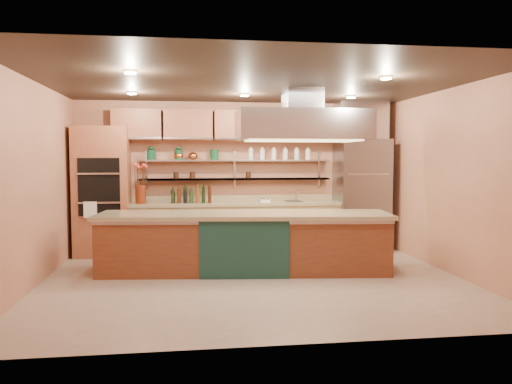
{
  "coord_description": "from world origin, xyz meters",
  "views": [
    {
      "loc": [
        -0.93,
        -6.99,
        1.76
      ],
      "look_at": [
        0.16,
        1.0,
        1.2
      ],
      "focal_mm": 35.0,
      "sensor_mm": 36.0,
      "label": 1
    }
  ],
  "objects": [
    {
      "name": "bar_faucet",
      "position": [
        1.1,
        2.25,
        1.03
      ],
      "size": [
        0.03,
        0.03,
        0.2
      ],
      "primitive_type": "cylinder",
      "rotation": [
        0.0,
        0.0,
        0.14
      ],
      "color": "silver",
      "rests_on": "back_counter"
    },
    {
      "name": "wall_right",
      "position": [
        3.0,
        0.0,
        1.4
      ],
      "size": [
        0.04,
        5.0,
        2.8
      ],
      "primitive_type": "cube",
      "color": "#B37354",
      "rests_on": "floor"
    },
    {
      "name": "island",
      "position": [
        -0.08,
        0.55,
        0.45
      ],
      "size": [
        4.43,
        1.41,
        0.91
      ],
      "primitive_type": "cube",
      "rotation": [
        0.0,
        0.0,
        -0.11
      ],
      "color": "brown",
      "rests_on": "floor"
    },
    {
      "name": "refrigerator",
      "position": [
        2.35,
        2.14,
        1.05
      ],
      "size": [
        0.95,
        0.72,
        2.1
      ],
      "primitive_type": "cube",
      "color": "gray",
      "rests_on": "floor"
    },
    {
      "name": "back_counter",
      "position": [
        -0.05,
        2.2,
        0.47
      ],
      "size": [
        3.84,
        0.64,
        0.93
      ],
      "primitive_type": "cube",
      "color": "tan",
      "rests_on": "floor"
    },
    {
      "name": "ceiling_downlights",
      "position": [
        0.0,
        0.2,
        2.77
      ],
      "size": [
        4.0,
        2.8,
        0.02
      ],
      "primitive_type": "cube",
      "color": "#FFE5A5",
      "rests_on": "ceiling"
    },
    {
      "name": "wall_left",
      "position": [
        -3.0,
        0.0,
        1.4
      ],
      "size": [
        0.04,
        5.0,
        2.8
      ],
      "primitive_type": "cube",
      "color": "#B37354",
      "rests_on": "floor"
    },
    {
      "name": "flower_vase",
      "position": [
        -1.78,
        2.15,
        1.1
      ],
      "size": [
        0.24,
        0.24,
        0.33
      ],
      "primitive_type": "cylinder",
      "rotation": [
        0.0,
        0.0,
        0.31
      ],
      "color": "#5C200D",
      "rests_on": "back_counter"
    },
    {
      "name": "upper_cabinets",
      "position": [
        0.0,
        2.32,
        2.35
      ],
      "size": [
        4.6,
        0.36,
        0.55
      ],
      "primitive_type": "cube",
      "color": "#9D5539",
      "rests_on": "wall_back"
    },
    {
      "name": "wall_front",
      "position": [
        0.0,
        -2.5,
        1.4
      ],
      "size": [
        6.0,
        0.04,
        2.8
      ],
      "primitive_type": "cube",
      "color": "#B37354",
      "rests_on": "floor"
    },
    {
      "name": "wall_back",
      "position": [
        0.0,
        2.5,
        1.4
      ],
      "size": [
        6.0,
        0.04,
        2.8
      ],
      "primitive_type": "cube",
      "color": "#B37354",
      "rests_on": "floor"
    },
    {
      "name": "floor",
      "position": [
        0.0,
        0.0,
        -0.01
      ],
      "size": [
        6.0,
        5.0,
        0.02
      ],
      "primitive_type": "cube",
      "color": "tan",
      "rests_on": "ground"
    },
    {
      "name": "copper_kettle",
      "position": [
        -0.84,
        2.37,
        1.78
      ],
      "size": [
        0.21,
        0.21,
        0.14
      ],
      "primitive_type": "ellipsoid",
      "rotation": [
        0.0,
        0.0,
        -0.21
      ],
      "color": "#C66C2D",
      "rests_on": "wall_shelf_upper"
    },
    {
      "name": "oil_bottle_cluster",
      "position": [
        -0.87,
        2.15,
        1.06
      ],
      "size": [
        0.79,
        0.24,
        0.25
      ],
      "primitive_type": "cube",
      "rotation": [
        0.0,
        0.0,
        -0.02
      ],
      "color": "black",
      "rests_on": "back_counter"
    },
    {
      "name": "oven_stack",
      "position": [
        -2.45,
        2.18,
        1.15
      ],
      "size": [
        0.95,
        0.64,
        2.3
      ],
      "primitive_type": "cube",
      "color": "#9D5539",
      "rests_on": "floor"
    },
    {
      "name": "range_hood",
      "position": [
        0.82,
        0.55,
        2.25
      ],
      "size": [
        2.0,
        1.0,
        0.45
      ],
      "primitive_type": "cube",
      "color": "#AEAFB5",
      "rests_on": "ceiling"
    },
    {
      "name": "ceiling",
      "position": [
        0.0,
        0.0,
        2.8
      ],
      "size": [
        6.0,
        5.0,
        0.02
      ],
      "primitive_type": "cube",
      "color": "black",
      "rests_on": "wall_back"
    },
    {
      "name": "green_canister",
      "position": [
        -0.44,
        2.37,
        1.81
      ],
      "size": [
        0.21,
        0.21,
        0.19
      ],
      "primitive_type": "cylinder",
      "rotation": [
        0.0,
        0.0,
        0.43
      ],
      "color": "#0D3F23",
      "rests_on": "wall_shelf_upper"
    },
    {
      "name": "wall_shelf_upper",
      "position": [
        -0.05,
        2.37,
        1.7
      ],
      "size": [
        3.6,
        0.26,
        0.03
      ],
      "primitive_type": "cube",
      "color": "#AEAFB5",
      "rests_on": "wall_back"
    },
    {
      "name": "kitchen_scale",
      "position": [
        0.49,
        2.15,
        0.98
      ],
      "size": [
        0.21,
        0.19,
        0.1
      ],
      "primitive_type": "cube",
      "rotation": [
        0.0,
        0.0,
        0.43
      ],
      "color": "white",
      "rests_on": "back_counter"
    },
    {
      "name": "wall_shelf_lower",
      "position": [
        -0.05,
        2.37,
        1.35
      ],
      "size": [
        3.6,
        0.26,
        0.03
      ],
      "primitive_type": "cube",
      "color": "#AEAFB5",
      "rests_on": "wall_back"
    }
  ]
}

